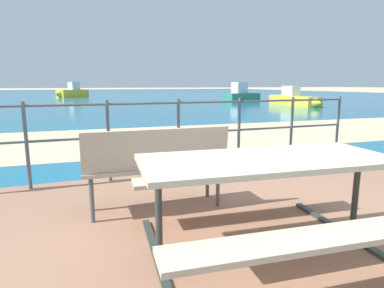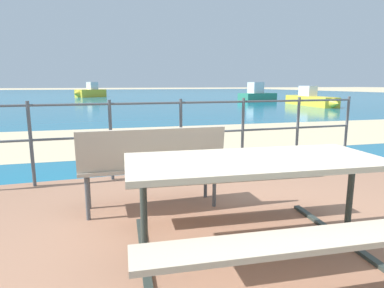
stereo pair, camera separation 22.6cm
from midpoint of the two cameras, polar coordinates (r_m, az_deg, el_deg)
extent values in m
plane|color=beige|center=(2.74, 12.36, -19.41)|extent=(240.00, 240.00, 0.00)
cube|color=#996B51|center=(2.73, 12.38, -18.86)|extent=(6.40, 5.20, 0.06)
cube|color=#196B8E|center=(42.01, -19.16, 8.12)|extent=(90.00, 90.00, 0.01)
cube|color=beige|center=(8.20, -11.10, 0.84)|extent=(54.14, 6.88, 0.01)
cube|color=#BCAD93|center=(2.44, 10.64, -2.82)|extent=(1.96, 0.96, 0.04)
cube|color=#BCAD93|center=(2.01, 18.76, -15.54)|extent=(1.91, 0.44, 0.04)
cube|color=#BCAD93|center=(3.10, 5.16, -5.72)|extent=(1.91, 0.44, 0.04)
cylinder|color=#2D3833|center=(2.34, -8.73, -12.98)|extent=(0.05, 0.05, 0.74)
cube|color=#2D3833|center=(2.50, -8.49, -20.49)|extent=(0.21, 1.56, 0.03)
cylinder|color=#2D3833|center=(2.99, 24.94, -8.56)|extent=(0.05, 0.05, 0.74)
cube|color=#2D3833|center=(3.12, 24.42, -14.76)|extent=(0.21, 1.56, 0.03)
cube|color=tan|center=(3.39, -8.43, -3.95)|extent=(1.47, 0.44, 0.04)
cube|color=tan|center=(3.17, -7.92, -0.88)|extent=(1.46, 0.12, 0.40)
cylinder|color=#4C5156|center=(3.76, 1.01, -6.00)|extent=(0.04, 0.04, 0.46)
cylinder|color=#4C5156|center=(3.49, 2.73, -7.32)|extent=(0.04, 0.04, 0.46)
cylinder|color=#4C5156|center=(3.55, -19.23, -7.64)|extent=(0.04, 0.04, 0.46)
cylinder|color=#4C5156|center=(3.26, -19.20, -9.23)|extent=(0.04, 0.04, 0.46)
cylinder|color=#4C5156|center=(4.50, -28.46, -0.36)|extent=(0.04, 0.04, 1.09)
cylinder|color=#4C5156|center=(4.47, -15.91, 0.45)|extent=(0.04, 0.04, 1.09)
cylinder|color=#4C5156|center=(4.65, -3.78, 1.22)|extent=(0.04, 0.04, 1.09)
cylinder|color=#4C5156|center=(5.03, 7.01, 1.86)|extent=(0.04, 0.04, 1.09)
cylinder|color=#4C5156|center=(5.55, 16.04, 2.34)|extent=(0.04, 0.04, 1.09)
cylinder|color=#4C5156|center=(6.19, 23.37, 2.70)|extent=(0.04, 0.04, 1.09)
cylinder|color=#4C5156|center=(4.60, -3.85, 7.29)|extent=(5.90, 0.03, 0.03)
cylinder|color=#4C5156|center=(4.65, -3.78, 1.89)|extent=(5.90, 0.03, 0.03)
cube|color=yellow|center=(36.03, -20.53, 8.36)|extent=(3.25, 2.88, 0.79)
cube|color=silver|center=(36.16, -20.32, 9.63)|extent=(1.22, 1.18, 0.78)
cone|color=yellow|center=(34.96, -22.90, 8.16)|extent=(0.83, 0.87, 0.71)
cube|color=#338466|center=(27.44, 8.47, 8.25)|extent=(3.33, 1.97, 0.61)
cube|color=silver|center=(27.26, 8.14, 9.82)|extent=(1.22, 1.08, 0.89)
cone|color=#338466|center=(28.68, 11.18, 8.26)|extent=(0.61, 0.65, 0.55)
cube|color=yellow|center=(22.04, 17.16, 7.35)|extent=(1.57, 4.94, 0.60)
cube|color=silver|center=(22.34, 16.77, 8.99)|extent=(0.74, 1.42, 0.64)
cone|color=yellow|center=(19.78, 21.11, 6.80)|extent=(0.60, 0.56, 0.54)
camera|label=1|loc=(0.11, -91.59, -0.30)|focal=30.19mm
camera|label=2|loc=(0.11, 88.41, 0.30)|focal=30.19mm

